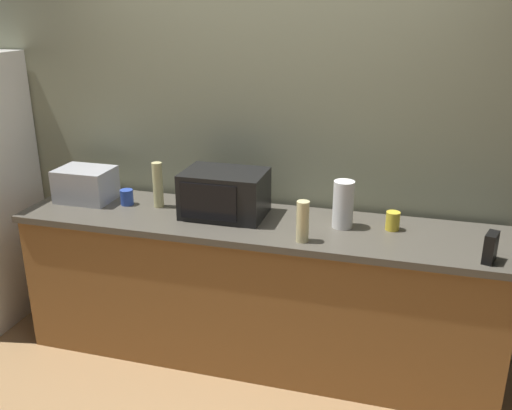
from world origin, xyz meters
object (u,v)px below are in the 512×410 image
microwave (225,194)px  bottle_vinegar (158,185)px  toaster_oven (86,184)px  mug_blue (127,197)px  mug_yellow (393,221)px  paper_towel_roll (343,204)px  cordless_phone (491,248)px  bottle_hand_soap (303,221)px

microwave → bottle_vinegar: size_ratio=1.70×
toaster_oven → mug_blue: size_ratio=3.50×
mug_yellow → paper_towel_roll: bearing=-173.2°
toaster_oven → cordless_phone: size_ratio=2.27×
bottle_vinegar → mug_blue: 0.23m
paper_towel_roll → cordless_phone: bearing=-18.8°
paper_towel_roll → bottle_vinegar: size_ratio=0.95×
microwave → toaster_oven: (-0.94, 0.01, -0.03)m
cordless_phone → bottle_vinegar: (-1.89, 0.28, 0.07)m
paper_towel_roll → cordless_phone: paper_towel_roll is taller
cordless_phone → bottle_vinegar: bottle_vinegar is taller
mug_yellow → mug_blue: (-1.62, -0.03, -0.00)m
microwave → toaster_oven: size_ratio=1.41×
paper_towel_roll → mug_yellow: paper_towel_roll is taller
cordless_phone → mug_blue: cordless_phone is taller
microwave → mug_blue: (-0.65, 0.01, -0.09)m
microwave → bottle_vinegar: bearing=176.6°
cordless_phone → mug_yellow: size_ratio=1.42×
cordless_phone → mug_blue: (-2.10, 0.26, -0.03)m
microwave → toaster_oven: bearing=179.3°
bottle_hand_soap → mug_yellow: bearing=32.8°
cordless_phone → mug_blue: bearing=-169.3°
bottle_hand_soap → mug_blue: bottle_hand_soap is taller
cordless_phone → microwave: bearing=-172.2°
toaster_oven → bottle_vinegar: bearing=1.6°
bottle_vinegar → mug_yellow: bearing=0.4°
microwave → paper_towel_roll: size_ratio=1.78×
toaster_oven → cordless_phone: toaster_oven is taller
cordless_phone → bottle_hand_soap: 0.93m
paper_towel_roll → bottle_vinegar: bottle_vinegar is taller
bottle_vinegar → mug_blue: size_ratio=2.91×
paper_towel_roll → bottle_hand_soap: bearing=-124.5°
mug_blue → bottle_vinegar: bearing=5.5°
toaster_oven → bottle_hand_soap: bottle_hand_soap is taller
cordless_phone → bottle_hand_soap: (-0.93, -0.00, 0.04)m
mug_yellow → toaster_oven: bearing=-179.3°
toaster_oven → cordless_phone: 2.40m
bottle_hand_soap → mug_blue: size_ratio=2.31×
paper_towel_roll → bottle_hand_soap: 0.32m
toaster_oven → mug_blue: (0.29, -0.01, -0.06)m
toaster_oven → paper_towel_roll: size_ratio=1.26×
bottle_vinegar → toaster_oven: bearing=-178.4°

